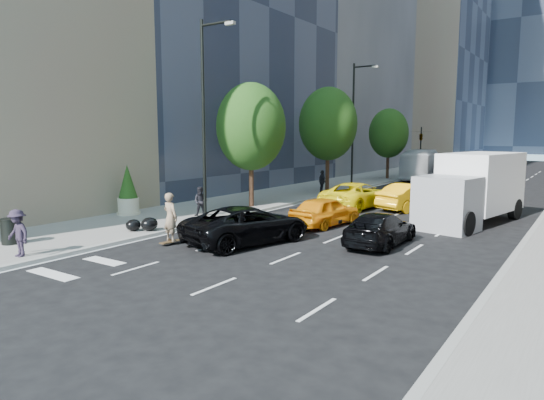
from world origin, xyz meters
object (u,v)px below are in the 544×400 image
Objects in this scene: black_sedan_mercedes at (380,229)px; trash_can at (10,232)px; planter_shrub at (128,191)px; box_truck at (472,188)px; skateboarder at (170,220)px; city_bus at (420,165)px; black_sedan_lincoln at (247,225)px.

trash_can is at bearing 35.68° from black_sedan_mercedes.
planter_shrub is (-14.04, -1.29, 0.79)m from black_sedan_mercedes.
black_sedan_mercedes is at bearing -94.15° from box_truck.
skateboarder is 7.71m from planter_shrub.
black_sedan_mercedes is at bearing -139.86° from skateboarder.
skateboarder is 15.22m from box_truck.
skateboarder is 34.90m from city_bus.
city_bus is (-0.47, 34.89, 0.49)m from skateboarder.
trash_can is (-4.96, -4.00, -0.36)m from skateboarder.
black_sedan_lincoln is at bearing -95.60° from city_bus.
black_sedan_lincoln is at bearing -134.54° from skateboarder.
black_sedan_mercedes is 1.68× the size of planter_shrub.
box_truck is (9.21, 12.09, 0.80)m from skateboarder.
trash_can is 7.78m from planter_shrub.
box_truck is 21.47m from trash_can.
black_sedan_mercedes is 4.65× the size of trash_can.
planter_shrub is at bearing 5.01° from black_sedan_mercedes.
planter_shrub reaches higher than skateboarder.
box_truck reaches higher than black_sedan_mercedes.
trash_can is (-14.17, -16.08, -1.17)m from box_truck.
skateboarder is 0.74× the size of planter_shrub.
city_bus is 24.77m from box_truck.
black_sedan_lincoln is 9.46m from planter_shrub.
city_bus is at bearing 124.41° from box_truck.
skateboarder is at bearing -27.11° from planter_shrub.
black_sedan_mercedes is 7.65m from box_truck.
black_sedan_lincoln is at bearing 38.92° from trash_can.
black_sedan_lincoln is 5.70× the size of trash_can.
skateboarder is 6.38m from trash_can.
skateboarder is at bearing -99.91° from city_bus.
black_sedan_lincoln reaches higher than black_sedan_mercedes.
planter_shrub is (-1.89, 7.51, 0.81)m from trash_can.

